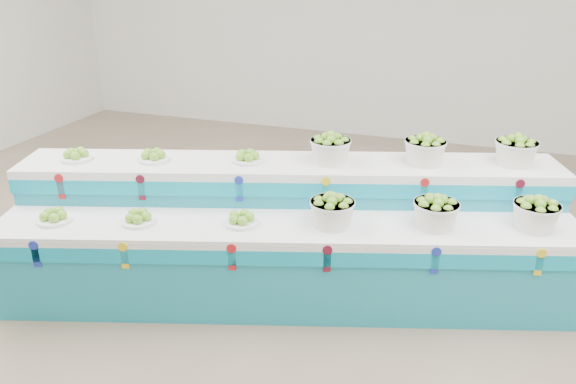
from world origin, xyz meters
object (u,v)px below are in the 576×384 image
object	(u,v)px
basket_lower_left	(332,211)
plate_upper_mid	(153,155)
basket_upper_right	(516,150)
display_stand	(288,233)

from	to	relation	value
basket_lower_left	plate_upper_mid	world-z (taller)	plate_upper_mid
basket_lower_left	basket_upper_right	bearing A→B (deg)	37.31
basket_lower_left	basket_upper_right	xyz separation A→B (m)	(1.27, 0.97, 0.30)
plate_upper_mid	basket_upper_right	bearing A→B (deg)	16.99
display_stand	plate_upper_mid	distance (m)	1.29
basket_lower_left	display_stand	bearing A→B (deg)	157.58
display_stand	basket_lower_left	size ratio (longest dim) A/B	13.35
basket_upper_right	basket_lower_left	bearing A→B (deg)	-142.69
plate_upper_mid	basket_upper_right	world-z (taller)	basket_upper_right
display_stand	plate_upper_mid	size ratio (longest dim) A/B	16.98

